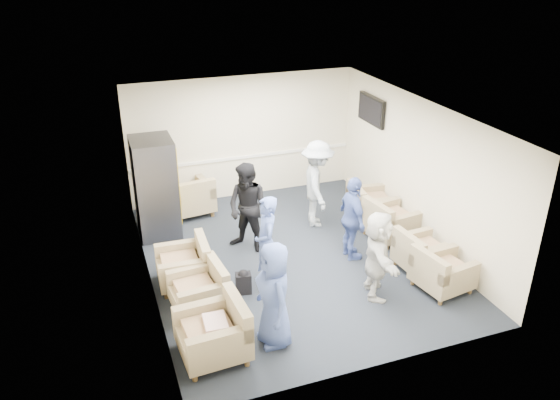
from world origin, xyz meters
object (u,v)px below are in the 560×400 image
object	(u,v)px
armchair_right_near	(440,273)
vending_machine	(156,187)
armchair_left_mid	(202,291)
person_mid_left	(267,243)
person_back_right	(317,184)
person_front_right	(377,255)
armchair_left_far	(187,266)
person_front_left	(274,295)
armchair_right_midnear	(420,254)
person_mid_right	(352,219)
armchair_right_far	(369,205)
armchair_right_midfar	(389,222)
armchair_left_near	(217,334)
person_back_left	(248,208)
armchair_corner	(190,199)

from	to	relation	value
armchair_right_near	vending_machine	xyz separation A→B (m)	(-4.00, 3.56, 0.65)
armchair_left_mid	person_mid_left	world-z (taller)	person_mid_left
person_back_right	person_mid_left	bearing A→B (deg)	151.53
person_mid_left	person_front_right	size ratio (longest dim) A/B	1.09
armchair_left_far	person_front_left	bearing A→B (deg)	27.36
armchair_right_midnear	person_mid_right	xyz separation A→B (m)	(-0.92, 0.81, 0.46)
armchair_right_far	person_mid_right	distance (m)	1.63
armchair_right_midfar	armchair_left_far	bearing A→B (deg)	85.05
armchair_left_near	person_front_right	bearing A→B (deg)	98.06
armchair_left_near	person_back_right	bearing A→B (deg)	134.77
person_mid_right	person_back_left	bearing A→B (deg)	64.42
armchair_right_midnear	armchair_corner	size ratio (longest dim) A/B	0.86
person_mid_left	armchair_right_midnear	bearing A→B (deg)	89.48
armchair_left_far	armchair_right_near	size ratio (longest dim) A/B	0.95
armchair_right_near	person_mid_left	size ratio (longest dim) A/B	0.57
armchair_right_near	armchair_right_far	world-z (taller)	armchair_right_far
person_mid_left	armchair_right_midfar	bearing A→B (deg)	114.61
armchair_left_near	armchair_left_far	bearing A→B (deg)	178.10
armchair_right_near	person_front_right	bearing A→B (deg)	67.85
armchair_right_midnear	person_mid_right	size ratio (longest dim) A/B	0.55
armchair_right_near	person_mid_left	world-z (taller)	person_mid_left
armchair_left_mid	person_mid_right	size ratio (longest dim) A/B	0.56
person_mid_left	person_front_right	bearing A→B (deg)	71.11
armchair_right_far	armchair_right_midfar	bearing A→B (deg)	-173.36
armchair_right_far	person_front_left	size ratio (longest dim) A/B	0.60
person_back_left	armchair_right_far	bearing A→B (deg)	54.94
armchair_right_midnear	person_back_right	size ratio (longest dim) A/B	0.49
armchair_corner	person_mid_right	xyz separation A→B (m)	(2.37, -2.72, 0.42)
vending_machine	armchair_left_far	bearing A→B (deg)	-85.21
armchair_right_far	person_back_left	size ratio (longest dim) A/B	0.56
armchair_left_mid	person_back_right	size ratio (longest dim) A/B	0.49
armchair_left_mid	person_front_left	world-z (taller)	person_front_left
armchair_right_midnear	person_front_left	size ratio (longest dim) A/B	0.55
armchair_right_far	person_back_left	world-z (taller)	person_back_left
armchair_left_far	person_mid_left	size ratio (longest dim) A/B	0.54
person_front_left	vending_machine	bearing A→B (deg)	-166.46
person_front_left	person_mid_left	bearing A→B (deg)	164.07
armchair_right_midfar	vending_machine	size ratio (longest dim) A/B	0.50
armchair_left_near	armchair_corner	size ratio (longest dim) A/B	0.93
armchair_right_midfar	armchair_corner	xyz separation A→B (m)	(-3.37, 2.32, 0.02)
armchair_right_midfar	person_mid_left	world-z (taller)	person_mid_left
armchair_left_far	armchair_right_midfar	world-z (taller)	armchair_right_midfar
armchair_left_far	armchair_left_near	bearing A→B (deg)	3.90
vending_machine	person_front_left	bearing A→B (deg)	-74.91
armchair_left_far	person_front_left	distance (m)	2.13
armchair_right_midfar	vending_machine	world-z (taller)	vending_machine
armchair_right_near	armchair_right_midfar	size ratio (longest dim) A/B	0.95
armchair_right_far	vending_machine	size ratio (longest dim) A/B	0.49
armchair_left_near	person_front_left	size ratio (longest dim) A/B	0.60
armchair_left_mid	person_back_left	bearing A→B (deg)	135.99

